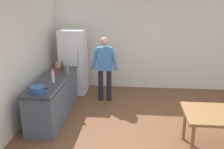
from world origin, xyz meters
The scene contains 12 objects.
ground_plane centered at (0.00, 0.00, 0.00)m, with size 14.00×14.00×0.00m, color brown.
wall_back centered at (0.00, 3.00, 1.35)m, with size 6.40×0.12×2.70m, color silver.
wall_left centered at (-2.60, 0.20, 1.35)m, with size 0.12×5.60×2.70m, color silver.
kitchen_counter centered at (-2.00, 0.80, 0.45)m, with size 0.64×2.20×0.90m.
refrigerator centered at (-1.90, 2.40, 0.90)m, with size 0.70×0.67×1.80m.
person centered at (-0.95, 1.85, 0.98)m, with size 0.70×0.22×1.70m.
cooking_pot centered at (-2.03, -0.01, 0.96)m, with size 0.40×0.28×0.12m.
utensil_jar centered at (-2.17, 1.77, 0.98)m, with size 0.11×0.11×0.32m.
bottle_beer_brown centered at (-1.98, 1.52, 1.01)m, with size 0.06×0.06×0.26m.
bottle_water_clear centered at (-1.91, 0.58, 1.03)m, with size 0.07×0.07×0.30m.
bottle_sauce_red centered at (-2.05, 1.20, 1.00)m, with size 0.06×0.06×0.24m.
bottle_vinegar_tall centered at (-1.77, 1.27, 1.04)m, with size 0.06×0.06×0.32m.
Camera 1 is at (-0.18, -4.41, 2.68)m, focal length 40.63 mm.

